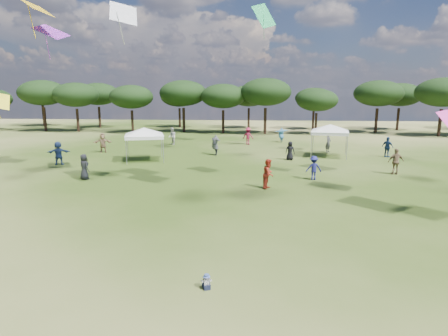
# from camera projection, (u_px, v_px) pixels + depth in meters

# --- Properties ---
(ground) EXTENTS (140.00, 140.00, 0.00)m
(ground) POSITION_uv_depth(u_px,v_px,m) (168.00, 333.00, 8.85)
(ground) COLOR #344A16
(ground) RESTS_ON ground
(tree_line) EXTENTS (108.78, 17.63, 7.77)m
(tree_line) POSITION_uv_depth(u_px,v_px,m) (259.00, 94.00, 53.89)
(tree_line) COLOR black
(tree_line) RESTS_ON ground
(tent_left) EXTENTS (5.94, 5.94, 3.07)m
(tent_left) POSITION_uv_depth(u_px,v_px,m) (144.00, 129.00, 30.82)
(tent_left) COLOR gray
(tent_left) RESTS_ON ground
(tent_right) EXTENTS (6.18, 6.18, 3.18)m
(tent_right) POSITION_uv_depth(u_px,v_px,m) (330.00, 126.00, 32.77)
(tent_right) COLOR gray
(tent_right) RESTS_ON ground
(toddler) EXTENTS (0.34, 0.37, 0.46)m
(toddler) POSITION_uv_depth(u_px,v_px,m) (207.00, 282.00, 10.81)
(toddler) COLOR black
(toddler) RESTS_ON ground
(festival_crowd) EXTENTS (28.45, 22.86, 1.89)m
(festival_crowd) POSITION_uv_depth(u_px,v_px,m) (223.00, 146.00, 33.58)
(festival_crowd) COLOR brown
(festival_crowd) RESTS_ON ground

